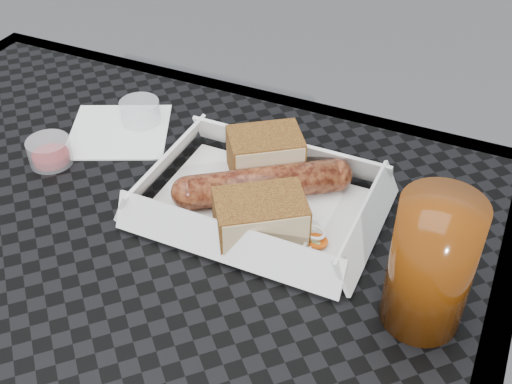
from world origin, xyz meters
TOP-DOWN VIEW (x-y plane):
  - patio_table at (0.00, 0.00)m, footprint 0.80×0.80m
  - food_tray at (0.13, 0.17)m, footprint 0.22×0.15m
  - bratwurst at (0.13, 0.19)m, footprint 0.17×0.13m
  - bread_near at (0.11, 0.23)m, footprint 0.10×0.09m
  - bread_far at (0.15, 0.13)m, footprint 0.11×0.10m
  - veg_garnish at (0.20, 0.14)m, footprint 0.03×0.03m
  - napkin at (-0.09, 0.23)m, footprint 0.16×0.16m
  - condiment_cup_sauce at (-0.12, 0.15)m, footprint 0.05×0.05m
  - condiment_cup_empty at (-0.08, 0.26)m, footprint 0.05×0.05m
  - drink_glass at (0.32, 0.10)m, footprint 0.07×0.07m

SIDE VIEW (x-z plane):
  - patio_table at x=0.00m, z-range 0.30..1.04m
  - napkin at x=-0.09m, z-range 0.74..0.75m
  - food_tray at x=0.13m, z-range 0.74..0.75m
  - veg_garnish at x=0.20m, z-range 0.75..0.75m
  - condiment_cup_sauce at x=-0.12m, z-range 0.74..0.78m
  - condiment_cup_empty at x=-0.08m, z-range 0.74..0.78m
  - bratwurst at x=0.13m, z-range 0.75..0.79m
  - bread_far at x=0.15m, z-range 0.75..0.79m
  - bread_near at x=0.11m, z-range 0.75..0.80m
  - drink_glass at x=0.32m, z-range 0.74..0.88m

